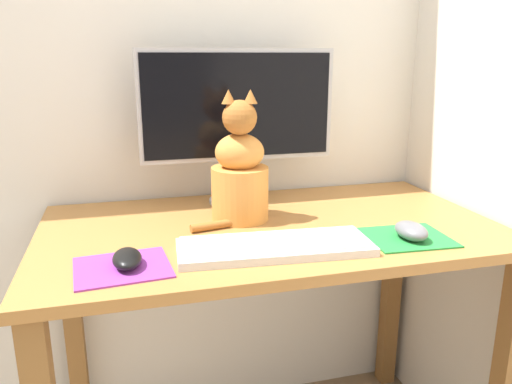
# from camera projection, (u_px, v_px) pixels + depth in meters

# --- Properties ---
(wall_back) EXTENTS (7.00, 0.04, 2.50)m
(wall_back) POSITION_uv_depth(u_px,v_px,m) (238.00, 15.00, 1.42)
(wall_back) COLOR silver
(wall_back) RESTS_ON ground_plane
(wall_side_right) EXTENTS (0.04, 7.00, 2.50)m
(wall_side_right) POSITION_uv_depth(u_px,v_px,m) (497.00, 9.00, 1.25)
(wall_side_right) COLOR silver
(wall_side_right) RESTS_ON ground_plane
(desk) EXTENTS (1.12, 0.62, 0.73)m
(desk) POSITION_uv_depth(u_px,v_px,m) (270.00, 268.00, 1.27)
(desk) COLOR #A87038
(desk) RESTS_ON ground_plane
(monitor) EXTENTS (0.54, 0.17, 0.43)m
(monitor) POSITION_uv_depth(u_px,v_px,m) (238.00, 116.00, 1.37)
(monitor) COLOR #B2B2B7
(monitor) RESTS_ON desk
(keyboard) EXTENTS (0.43, 0.18, 0.02)m
(keyboard) POSITION_uv_depth(u_px,v_px,m) (275.00, 246.00, 1.07)
(keyboard) COLOR silver
(keyboard) RESTS_ON desk
(mousepad_left) EXTENTS (0.20, 0.18, 0.00)m
(mousepad_left) POSITION_uv_depth(u_px,v_px,m) (122.00, 267.00, 0.98)
(mousepad_left) COLOR purple
(mousepad_left) RESTS_ON desk
(mousepad_right) EXTENTS (0.20, 0.17, 0.00)m
(mousepad_right) POSITION_uv_depth(u_px,v_px,m) (407.00, 237.00, 1.15)
(mousepad_right) COLOR #238438
(mousepad_right) RESTS_ON desk
(computer_mouse_left) EXTENTS (0.06, 0.10, 0.03)m
(computer_mouse_left) POSITION_uv_depth(u_px,v_px,m) (127.00, 259.00, 0.98)
(computer_mouse_left) COLOR black
(computer_mouse_left) RESTS_ON mousepad_left
(computer_mouse_right) EXTENTS (0.06, 0.10, 0.04)m
(computer_mouse_right) POSITION_uv_depth(u_px,v_px,m) (411.00, 231.00, 1.13)
(computer_mouse_right) COLOR slate
(computer_mouse_right) RESTS_ON mousepad_right
(cat) EXTENTS (0.22, 0.17, 0.33)m
(cat) POSITION_uv_depth(u_px,v_px,m) (240.00, 173.00, 1.25)
(cat) COLOR #D6893D
(cat) RESTS_ON desk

